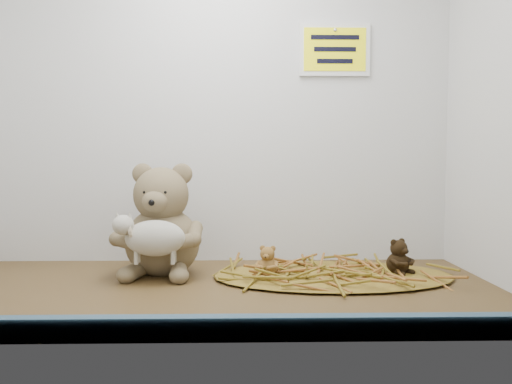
{
  "coord_description": "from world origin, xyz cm",
  "views": [
    {
      "loc": [
        6.98,
        -100.92,
        26.51
      ],
      "look_at": [
        9.18,
        4.37,
        19.78
      ],
      "focal_mm": 35.0,
      "sensor_mm": 36.0,
      "label": 1
    }
  ],
  "objects_px": {
    "main_teddy": "(162,219)",
    "toy_lamb": "(155,238)",
    "mini_teddy_tan": "(268,259)",
    "mini_teddy_brown": "(398,255)"
  },
  "relations": [
    {
      "from": "main_teddy",
      "to": "toy_lamb",
      "type": "bearing_deg",
      "value": -85.04
    },
    {
      "from": "main_teddy",
      "to": "toy_lamb",
      "type": "xyz_separation_m",
      "value": [
        0.0,
        -0.09,
        -0.03
      ]
    },
    {
      "from": "main_teddy",
      "to": "toy_lamb",
      "type": "relative_size",
      "value": 1.54
    },
    {
      "from": "toy_lamb",
      "to": "main_teddy",
      "type": "bearing_deg",
      "value": 90.0
    },
    {
      "from": "main_teddy",
      "to": "mini_teddy_tan",
      "type": "relative_size",
      "value": 3.87
    },
    {
      "from": "toy_lamb",
      "to": "mini_teddy_tan",
      "type": "relative_size",
      "value": 2.52
    },
    {
      "from": "main_teddy",
      "to": "mini_teddy_tan",
      "type": "xyz_separation_m",
      "value": [
        0.24,
        -0.05,
        -0.09
      ]
    },
    {
      "from": "mini_teddy_tan",
      "to": "mini_teddy_brown",
      "type": "relative_size",
      "value": 0.85
    },
    {
      "from": "main_teddy",
      "to": "mini_teddy_brown",
      "type": "distance_m",
      "value": 0.55
    },
    {
      "from": "toy_lamb",
      "to": "mini_teddy_brown",
      "type": "bearing_deg",
      "value": 5.66
    }
  ]
}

